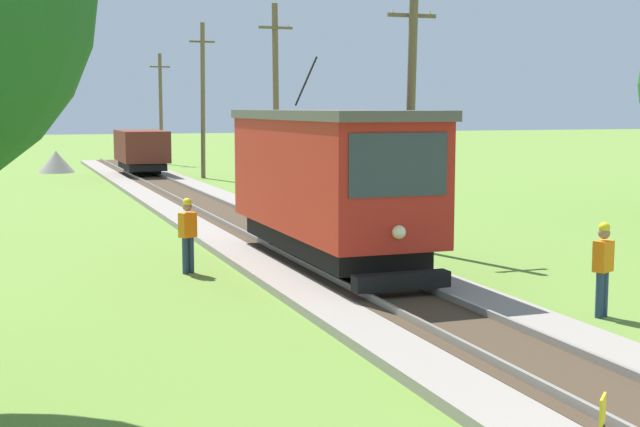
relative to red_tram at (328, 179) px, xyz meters
name	(u,v)px	position (x,y,z in m)	size (l,w,h in m)	color
red_tram	(328,179)	(0.00, 0.00, 0.00)	(2.60, 8.54, 4.79)	red
freight_car	(141,150)	(0.00, 29.93, -0.64)	(2.40, 5.20, 2.31)	maroon
utility_pole_near_tram	(411,115)	(3.17, 2.13, 1.50)	(1.40, 0.52, 7.19)	brown
utility_pole_mid	(276,102)	(3.17, 14.64, 1.91)	(1.40, 0.46, 8.01)	brown
utility_pole_far	(203,100)	(3.17, 28.39, 2.13)	(1.40, 0.62, 8.46)	brown
utility_pole_distant	(161,108)	(3.17, 42.04, 1.70)	(1.40, 0.27, 7.59)	brown
gravel_pile	(56,162)	(-4.26, 35.71, -1.53)	(2.22, 2.22, 1.32)	gray
track_worker	(603,265)	(3.11, -6.28, -1.21)	(0.44, 0.37, 1.78)	navy
second_worker	(188,232)	(-3.26, 0.67, -1.21)	(0.45, 0.39, 1.78)	navy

